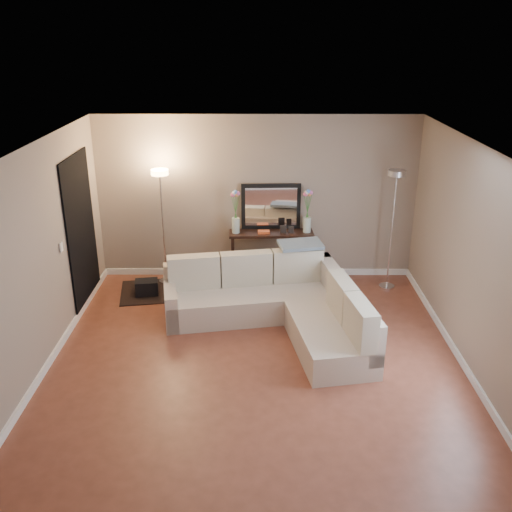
{
  "coord_description": "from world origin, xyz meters",
  "views": [
    {
      "loc": [
        0.03,
        -5.91,
        3.77
      ],
      "look_at": [
        0.0,
        0.8,
        1.1
      ],
      "focal_mm": 40.0,
      "sensor_mm": 36.0,
      "label": 1
    }
  ],
  "objects_px": {
    "console_table": "(266,253)",
    "floor_lamp_unlit": "(394,206)",
    "sectional_sofa": "(279,303)",
    "floor_lamp_lit": "(162,204)"
  },
  "relations": [
    {
      "from": "floor_lamp_lit",
      "to": "floor_lamp_unlit",
      "type": "bearing_deg",
      "value": -3.17
    },
    {
      "from": "sectional_sofa",
      "to": "floor_lamp_lit",
      "type": "height_order",
      "value": "floor_lamp_lit"
    },
    {
      "from": "floor_lamp_lit",
      "to": "console_table",
      "type": "bearing_deg",
      "value": 3.27
    },
    {
      "from": "sectional_sofa",
      "to": "floor_lamp_unlit",
      "type": "distance_m",
      "value": 2.34
    },
    {
      "from": "floor_lamp_unlit",
      "to": "console_table",
      "type": "bearing_deg",
      "value": 171.48
    },
    {
      "from": "sectional_sofa",
      "to": "console_table",
      "type": "distance_m",
      "value": 1.51
    },
    {
      "from": "sectional_sofa",
      "to": "floor_lamp_lit",
      "type": "relative_size",
      "value": 1.53
    },
    {
      "from": "console_table",
      "to": "floor_lamp_unlit",
      "type": "relative_size",
      "value": 0.71
    },
    {
      "from": "console_table",
      "to": "floor_lamp_unlit",
      "type": "bearing_deg",
      "value": -8.52
    },
    {
      "from": "sectional_sofa",
      "to": "console_table",
      "type": "height_order",
      "value": "sectional_sofa"
    }
  ]
}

